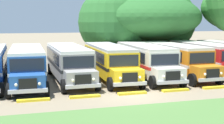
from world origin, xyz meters
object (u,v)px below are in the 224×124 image
object	(u,v)px
broad_shade_tree	(141,19)
parked_bus_slot_3	(68,61)
parked_bus_slot_7	(204,56)
parked_bus_slot_2	(27,64)
parked_bus_slot_5	(145,59)
parked_bus_slot_6	(174,58)
parked_bus_slot_4	(109,60)

from	to	relation	value
broad_shade_tree	parked_bus_slot_3	bearing A→B (deg)	-137.01
parked_bus_slot_7	parked_bus_slot_2	bearing A→B (deg)	-87.43
parked_bus_slot_7	broad_shade_tree	xyz separation A→B (m)	(-2.72, 9.43, 3.61)
parked_bus_slot_3	broad_shade_tree	world-z (taller)	broad_shade_tree
parked_bus_slot_7	broad_shade_tree	bearing A→B (deg)	-163.54
parked_bus_slot_5	broad_shade_tree	distance (m)	11.29
parked_bus_slot_2	parked_bus_slot_6	distance (m)	12.96
parked_bus_slot_2	parked_bus_slot_4	world-z (taller)	same
parked_bus_slot_7	parked_bus_slot_3	bearing A→B (deg)	-88.84
parked_bus_slot_6	parked_bus_slot_7	bearing A→B (deg)	97.55
parked_bus_slot_4	parked_bus_slot_6	xyz separation A→B (m)	(6.12, -0.19, 0.00)
parked_bus_slot_3	parked_bus_slot_6	bearing A→B (deg)	86.95
parked_bus_slot_2	parked_bus_slot_4	distance (m)	6.85
parked_bus_slot_7	parked_bus_slot_6	bearing A→B (deg)	-80.51
parked_bus_slot_7	broad_shade_tree	distance (m)	10.45
parked_bus_slot_4	parked_bus_slot_5	bearing A→B (deg)	86.56
parked_bus_slot_2	parked_bus_slot_7	size ratio (longest dim) A/B	1.00
parked_bus_slot_6	broad_shade_tree	distance (m)	10.63
parked_bus_slot_5	parked_bus_slot_4	bearing A→B (deg)	-92.66
parked_bus_slot_4	parked_bus_slot_2	bearing A→B (deg)	-86.06
parked_bus_slot_2	parked_bus_slot_3	xyz separation A→B (m)	(3.35, 0.45, 0.00)
parked_bus_slot_2	parked_bus_slot_7	world-z (taller)	same
broad_shade_tree	parked_bus_slot_7	bearing A→B (deg)	-73.89
parked_bus_slot_3	parked_bus_slot_4	size ratio (longest dim) A/B	1.00
parked_bus_slot_3	parked_bus_slot_4	bearing A→B (deg)	86.27
parked_bus_slot_4	parked_bus_slot_5	world-z (taller)	same
parked_bus_slot_5	parked_bus_slot_7	distance (m)	6.37
parked_bus_slot_2	parked_bus_slot_7	distance (m)	16.40
parked_bus_slot_3	parked_bus_slot_5	world-z (taller)	same
parked_bus_slot_3	parked_bus_slot_2	bearing A→B (deg)	-83.21
parked_bus_slot_2	parked_bus_slot_4	size ratio (longest dim) A/B	1.00
parked_bus_slot_3	parked_bus_slot_7	world-z (taller)	same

